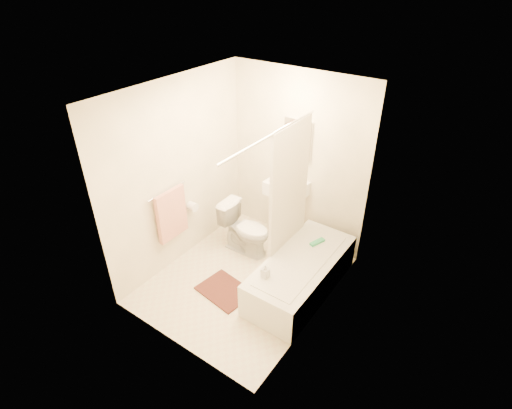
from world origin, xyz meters
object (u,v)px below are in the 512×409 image
Objects in this scene: sink at (287,208)px; soap_bottle at (265,271)px; toilet at (246,229)px; bath_mat at (225,290)px; bathtub at (301,274)px.

sink reaches higher than soap_bottle.
toilet reaches higher than bath_mat.
sink is 1.09m from bathtub.
bathtub is at bearing -105.08° from toilet.
soap_bottle reaches higher than bathtub.
toilet is 1.04m from bathtub.
bathtub is at bearing 68.85° from soap_bottle.
sink is at bearing 88.47° from bath_mat.
soap_bottle is (0.81, -0.73, 0.19)m from toilet.
soap_bottle is (-0.19, -0.49, 0.31)m from bathtub.
bath_mat is at bearing -88.94° from sink.
bath_mat is at bearing -163.44° from toilet.
toilet is 1.10m from soap_bottle.
bathtub is 0.62m from soap_bottle.
toilet is 0.66m from sink.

